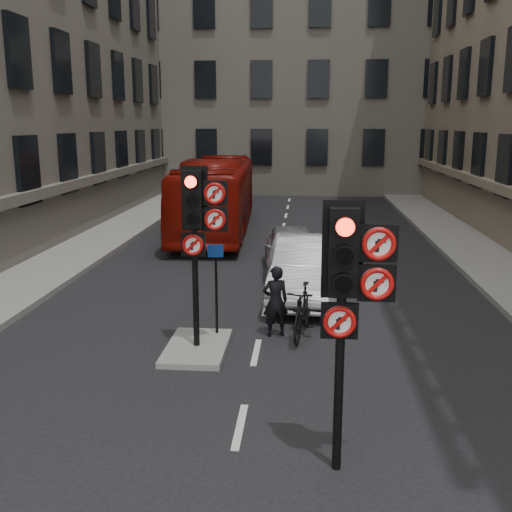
% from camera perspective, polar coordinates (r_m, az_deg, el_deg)
% --- Properties ---
extents(ground, '(120.00, 120.00, 0.00)m').
position_cam_1_polar(ground, '(7.74, -3.28, -22.97)').
color(ground, black).
rests_on(ground, ground).
extents(pavement_left, '(3.00, 50.00, 0.16)m').
position_cam_1_polar(pavement_left, '(20.44, -18.84, -0.55)').
color(pavement_left, gray).
rests_on(pavement_left, ground).
extents(pavement_right, '(3.00, 50.00, 0.16)m').
position_cam_1_polar(pavement_right, '(19.78, 23.08, -1.32)').
color(pavement_right, gray).
rests_on(pavement_right, ground).
extents(centre_island, '(1.20, 2.00, 0.12)m').
position_cam_1_polar(centre_island, '(12.26, -5.65, -8.68)').
color(centre_island, gray).
rests_on(centre_island, ground).
extents(building_far, '(30.00, 14.00, 20.00)m').
position_cam_1_polar(building_far, '(44.58, 3.70, 19.70)').
color(building_far, '#696258').
rests_on(building_far, ground).
extents(signal_near, '(0.91, 0.40, 3.58)m').
position_cam_1_polar(signal_near, '(7.49, 8.87, -2.39)').
color(signal_near, black).
rests_on(signal_near, ground).
extents(signal_far, '(0.91, 0.40, 3.58)m').
position_cam_1_polar(signal_far, '(11.55, -5.52, 3.60)').
color(signal_far, black).
rests_on(signal_far, centre_island).
extents(car_silver, '(1.96, 4.22, 1.40)m').
position_cam_1_polar(car_silver, '(18.33, 3.39, 0.63)').
color(car_silver, '#B8BBC0').
rests_on(car_silver, ground).
extents(car_white, '(2.03, 4.84, 1.56)m').
position_cam_1_polar(car_white, '(15.69, 5.00, -1.15)').
color(car_white, silver).
rests_on(car_white, ground).
extents(car_pink, '(1.90, 4.61, 1.34)m').
position_cam_1_polar(car_pink, '(23.49, -3.57, 3.22)').
color(car_pink, '#CE3C99').
rests_on(car_pink, ground).
extents(bus_red, '(3.05, 11.00, 3.04)m').
position_cam_1_polar(bus_red, '(24.94, -3.83, 5.73)').
color(bus_red, maroon).
rests_on(bus_red, ground).
extents(motorcycle, '(0.83, 1.94, 1.13)m').
position_cam_1_polar(motorcycle, '(12.85, 4.46, -5.27)').
color(motorcycle, black).
rests_on(motorcycle, ground).
extents(motorcyclist, '(0.65, 0.53, 1.55)m').
position_cam_1_polar(motorcyclist, '(12.80, 1.86, -4.32)').
color(motorcyclist, black).
rests_on(motorcyclist, ground).
extents(info_sign, '(0.33, 0.12, 1.93)m').
position_cam_1_polar(info_sign, '(12.50, -3.83, -1.94)').
color(info_sign, black).
rests_on(info_sign, centre_island).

